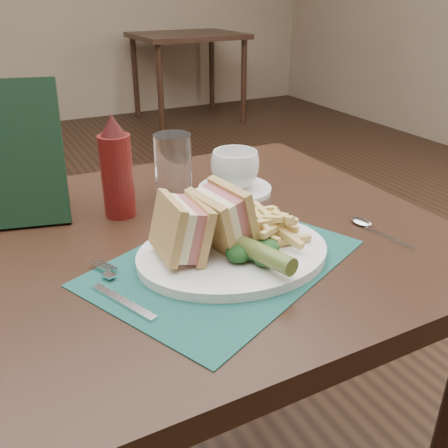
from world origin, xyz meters
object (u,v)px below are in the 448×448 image
plate (233,253)px  saucer (235,189)px  placemat (224,262)px  sandwich_half_b (211,220)px  ketchup_bottle (116,167)px  coffee_cup (235,169)px  table_bg_right (188,78)px  table_main (187,398)px  sandwich_half_a (168,231)px  drinking_glass (173,167)px  check_presenter (17,154)px

plate → saucer: (0.14, 0.24, -0.00)m
placemat → sandwich_half_b: 0.07m
plate → ketchup_bottle: (-0.10, 0.24, 0.08)m
sandwich_half_b → coffee_cup: (0.17, 0.23, -0.02)m
placemat → table_bg_right: bearing=67.0°
table_main → plate: bearing=-71.9°
placemat → saucer: bearing=58.0°
table_main → sandwich_half_a: (-0.06, -0.10, 0.44)m
table_bg_right → saucer: size_ratio=6.00×
plate → sandwich_half_a: (-0.10, 0.01, 0.06)m
ketchup_bottle → sandwich_half_b: bearing=-71.7°
table_main → ketchup_bottle: bearing=118.4°
drinking_glass → ketchup_bottle: ketchup_bottle is taller
sandwich_half_a → drinking_glass: bearing=68.0°
sandwich_half_b → drinking_glass: drinking_glass is taller
sandwich_half_a → coffee_cup: bearing=46.1°
table_bg_right → drinking_glass: 3.70m
table_main → drinking_glass: (0.05, 0.15, 0.44)m
placemat → table_main: bearing=99.6°
coffee_cup → drinking_glass: bearing=169.1°
plate → drinking_glass: bearing=93.6°
drinking_glass → ketchup_bottle: 0.12m
plate → coffee_cup: size_ratio=3.08×
saucer → coffee_cup: size_ratio=1.54×
sandwich_half_b → drinking_glass: size_ratio=0.75×
saucer → drinking_glass: bearing=169.1°
plate → sandwich_half_b: sandwich_half_b is taller
saucer → check_presenter: check_presenter is taller
table_main → table_bg_right: 3.83m
ketchup_bottle → drinking_glass: bearing=11.9°
saucer → check_presenter: size_ratio=0.60×
drinking_glass → sandwich_half_a: bearing=-114.2°
table_main → drinking_glass: bearing=70.8°
sandwich_half_b → saucer: sandwich_half_b is taller
placemat → plate: (0.02, 0.00, 0.01)m
table_main → ketchup_bottle: ketchup_bottle is taller
plate → sandwich_half_a: sandwich_half_a is taller
drinking_glass → saucer: bearing=-10.9°
sandwich_half_a → drinking_glass: 0.27m
saucer → ketchup_bottle: bearing=-179.8°
placemat → sandwich_half_a: 0.11m
plate → check_presenter: (-0.26, 0.30, 0.11)m
table_bg_right → placemat: (-1.54, -3.62, 0.38)m
table_main → plate: plate is taller
coffee_cup → table_bg_right: bearing=67.7°
saucer → drinking_glass: (-0.12, 0.02, 0.06)m
table_bg_right → plate: 3.94m
sandwich_half_a → saucer: sandwich_half_a is taller
table_main → sandwich_half_a: size_ratio=9.54×
saucer → plate: bearing=-119.4°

